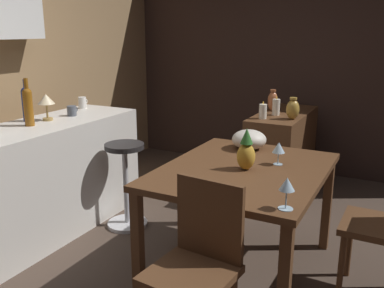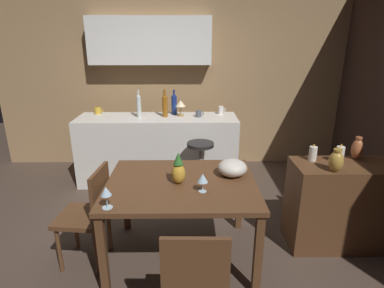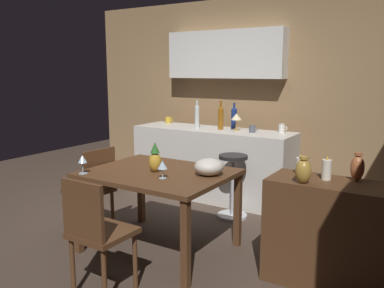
# 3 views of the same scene
# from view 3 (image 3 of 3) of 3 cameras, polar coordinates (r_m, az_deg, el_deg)

# --- Properties ---
(ground_plane) EXTENTS (9.00, 9.00, 0.00)m
(ground_plane) POSITION_cam_3_polar(r_m,az_deg,el_deg) (4.17, -4.53, -12.80)
(ground_plane) COLOR #47382D
(wall_kitchen_back) EXTENTS (5.20, 0.33, 2.60)m
(wall_kitchen_back) POSITION_cam_3_polar(r_m,az_deg,el_deg) (5.66, 7.46, 7.99)
(wall_kitchen_back) COLOR #9E7A51
(wall_kitchen_back) RESTS_ON ground_plane
(dining_table) EXTENTS (1.26, 1.00, 0.74)m
(dining_table) POSITION_cam_3_polar(r_m,az_deg,el_deg) (3.68, -4.71, -5.11)
(dining_table) COLOR #56351E
(dining_table) RESTS_ON ground_plane
(kitchen_counter) EXTENTS (2.10, 0.60, 0.90)m
(kitchen_counter) POSITION_cam_3_polar(r_m,az_deg,el_deg) (5.24, 2.86, -2.76)
(kitchen_counter) COLOR silver
(kitchen_counter) RESTS_ON ground_plane
(sideboard_cabinet) EXTENTS (1.10, 0.44, 0.82)m
(sideboard_cabinet) POSITION_cam_3_polar(r_m,az_deg,el_deg) (3.30, 20.25, -12.12)
(sideboard_cabinet) COLOR #56351E
(sideboard_cabinet) RESTS_ON ground_plane
(chair_near_window) EXTENTS (0.44, 0.44, 0.88)m
(chair_near_window) POSITION_cam_3_polar(r_m,az_deg,el_deg) (4.18, -13.79, -5.91)
(chair_near_window) COLOR #56351E
(chair_near_window) RESTS_ON ground_plane
(chair_by_doorway) EXTENTS (0.41, 0.41, 0.90)m
(chair_by_doorway) POSITION_cam_3_polar(r_m,az_deg,el_deg) (3.04, -13.34, -11.86)
(chair_by_doorway) COLOR #56351E
(chair_by_doorway) RESTS_ON ground_plane
(bar_stool) EXTENTS (0.34, 0.34, 0.72)m
(bar_stool) POSITION_cam_3_polar(r_m,az_deg,el_deg) (4.56, 5.76, -5.68)
(bar_stool) COLOR #262323
(bar_stool) RESTS_ON ground_plane
(wine_glass_left) EXTENTS (0.08, 0.08, 0.15)m
(wine_glass_left) POSITION_cam_3_polar(r_m,az_deg,el_deg) (3.40, -4.19, -3.00)
(wine_glass_left) COLOR silver
(wine_glass_left) RESTS_ON dining_table
(wine_glass_right) EXTENTS (0.08, 0.08, 0.17)m
(wine_glass_right) POSITION_cam_3_polar(r_m,az_deg,el_deg) (3.67, -15.20, -2.15)
(wine_glass_right) COLOR silver
(wine_glass_right) RESTS_ON dining_table
(pineapple_centerpiece) EXTENTS (0.12, 0.12, 0.27)m
(pineapple_centerpiece) POSITION_cam_3_polar(r_m,az_deg,el_deg) (3.63, -5.22, -2.11)
(pineapple_centerpiece) COLOR gold
(pineapple_centerpiece) RESTS_ON dining_table
(fruit_bowl) EXTENTS (0.26, 0.26, 0.15)m
(fruit_bowl) POSITION_cam_3_polar(r_m,az_deg,el_deg) (3.51, 2.39, -3.23)
(fruit_bowl) COLOR beige
(fruit_bowl) RESTS_ON dining_table
(wine_bottle_cobalt) EXTENTS (0.07, 0.07, 0.33)m
(wine_bottle_cobalt) POSITION_cam_3_polar(r_m,az_deg,el_deg) (5.18, 5.95, 3.79)
(wine_bottle_cobalt) COLOR navy
(wine_bottle_cobalt) RESTS_ON kitchen_counter
(wine_bottle_clear) EXTENTS (0.06, 0.06, 0.36)m
(wine_bottle_clear) POSITION_cam_3_polar(r_m,az_deg,el_deg) (5.25, 0.71, 4.08)
(wine_bottle_clear) COLOR silver
(wine_bottle_clear) RESTS_ON kitchen_counter
(wine_bottle_amber) EXTENTS (0.07, 0.07, 0.36)m
(wine_bottle_amber) POSITION_cam_3_polar(r_m,az_deg,el_deg) (5.10, 4.07, 3.85)
(wine_bottle_amber) COLOR #8C5114
(wine_bottle_amber) RESTS_ON kitchen_counter
(cup_slate) EXTENTS (0.11, 0.08, 0.09)m
(cup_slate) POSITION_cam_3_polar(r_m,az_deg,el_deg) (4.91, 8.52, 2.12)
(cup_slate) COLOR #515660
(cup_slate) RESTS_ON kitchen_counter
(cup_white) EXTENTS (0.11, 0.07, 0.11)m
(cup_white) POSITION_cam_3_polar(r_m,az_deg,el_deg) (4.95, 12.54, 2.16)
(cup_white) COLOR white
(cup_white) RESTS_ON kitchen_counter
(cup_mustard) EXTENTS (0.12, 0.09, 0.09)m
(cup_mustard) POSITION_cam_3_polar(r_m,az_deg,el_deg) (5.75, -3.35, 3.40)
(cup_mustard) COLOR gold
(cup_mustard) RESTS_ON kitchen_counter
(counter_lamp) EXTENTS (0.13, 0.13, 0.21)m
(counter_lamp) POSITION_cam_3_polar(r_m,az_deg,el_deg) (5.03, 6.27, 3.69)
(counter_lamp) COLOR #A58447
(counter_lamp) RESTS_ON kitchen_counter
(pillar_candle_tall) EXTENTS (0.07, 0.07, 0.16)m
(pillar_candle_tall) POSITION_cam_3_polar(r_m,az_deg,el_deg) (3.33, 14.99, -3.00)
(pillar_candle_tall) COLOR white
(pillar_candle_tall) RESTS_ON sideboard_cabinet
(pillar_candle_short) EXTENTS (0.07, 0.07, 0.18)m
(pillar_candle_short) POSITION_cam_3_polar(r_m,az_deg,el_deg) (3.22, 18.45, -3.46)
(pillar_candle_short) COLOR white
(pillar_candle_short) RESTS_ON sideboard_cabinet
(vase_copper) EXTENTS (0.10, 0.10, 0.21)m
(vase_copper) POSITION_cam_3_polar(r_m,az_deg,el_deg) (3.27, 22.29, -3.09)
(vase_copper) COLOR #B26038
(vase_copper) RESTS_ON sideboard_cabinet
(vase_brass) EXTENTS (0.12, 0.12, 0.20)m
(vase_brass) POSITION_cam_3_polar(r_m,az_deg,el_deg) (3.07, 15.41, -3.66)
(vase_brass) COLOR #B78C38
(vase_brass) RESTS_ON sideboard_cabinet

